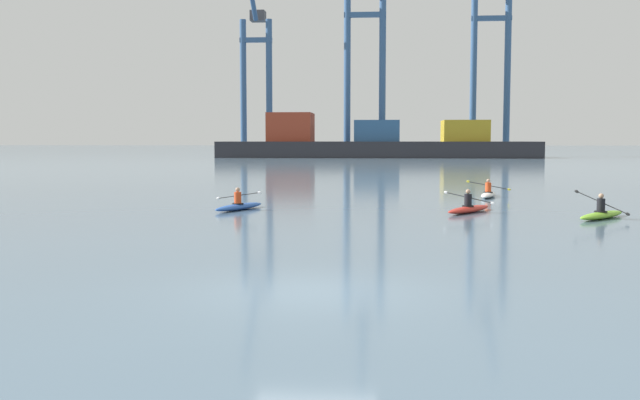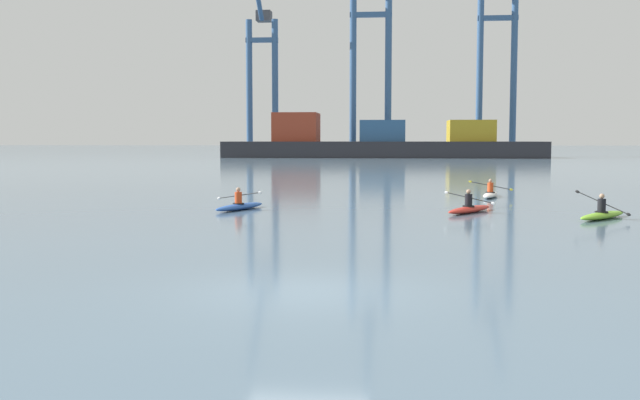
{
  "view_description": "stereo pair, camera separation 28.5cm",
  "coord_description": "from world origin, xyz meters",
  "views": [
    {
      "loc": [
        1.35,
        -13.84,
        2.93
      ],
      "look_at": [
        -1.09,
        14.41,
        0.6
      ],
      "focal_mm": 40.87,
      "sensor_mm": 36.0,
      "label": 1
    },
    {
      "loc": [
        1.64,
        -13.81,
        2.93
      ],
      "look_at": [
        -1.09,
        14.41,
        0.6
      ],
      "focal_mm": 40.87,
      "sensor_mm": 36.0,
      "label": 2
    }
  ],
  "objects": [
    {
      "name": "ground_plane",
      "position": [
        0.0,
        0.0,
        0.0
      ],
      "size": [
        800.0,
        800.0,
        0.0
      ],
      "primitive_type": "plane",
      "color": "slate"
    },
    {
      "name": "container_barge",
      "position": [
        -0.21,
        110.81,
        2.38
      ],
      "size": [
        53.72,
        11.17,
        7.58
      ],
      "color": "#28282D",
      "rests_on": "ground"
    },
    {
      "name": "gantry_crane_west",
      "position": [
        -22.95,
        124.43,
        18.08
      ],
      "size": [
        6.2,
        19.29,
        38.98
      ],
      "color": "#335684",
      "rests_on": "ground"
    },
    {
      "name": "gantry_crane_west_mid",
      "position": [
        -2.02,
        117.89,
        19.84
      ],
      "size": [
        7.52,
        17.88,
        41.36
      ],
      "color": "#335684",
      "rests_on": "ground"
    },
    {
      "name": "gantry_crane_east_mid",
      "position": [
        21.13,
        124.6,
        19.5
      ],
      "size": [
        7.4,
        17.94,
        37.63
      ],
      "color": "#335684",
      "rests_on": "ground"
    },
    {
      "name": "kayak_blue",
      "position": [
        -4.7,
        16.34,
        0.17
      ],
      "size": [
        2.12,
        3.38,
        0.95
      ],
      "color": "#2856B2",
      "rests_on": "ground"
    },
    {
      "name": "kayak_red",
      "position": [
        4.85,
        16.03,
        0.17
      ],
      "size": [
        2.36,
        3.18,
        0.95
      ],
      "color": "red",
      "rests_on": "ground"
    },
    {
      "name": "kayak_white",
      "position": [
        6.78,
        24.16,
        0.17
      ],
      "size": [
        2.2,
        3.44,
        0.95
      ],
      "color": "silver",
      "rests_on": "ground"
    },
    {
      "name": "kayak_lime",
      "position": [
        9.54,
        14.11,
        0.17
      ],
      "size": [
        2.64,
        3.0,
        1.06
      ],
      "color": "#7ABC2D",
      "rests_on": "ground"
    }
  ]
}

